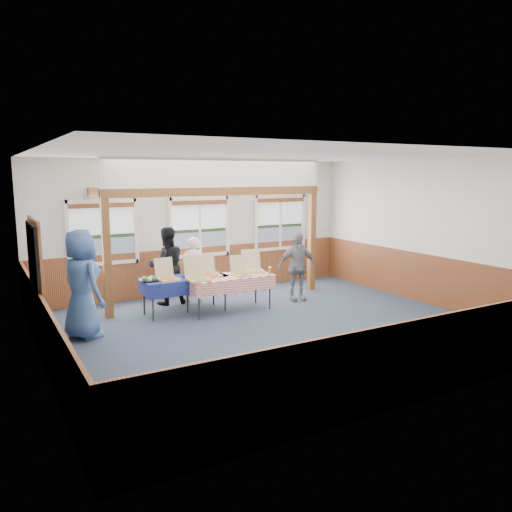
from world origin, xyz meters
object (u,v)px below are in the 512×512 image
at_px(woman_white, 193,270).
at_px(woman_black, 167,266).
at_px(table_right, 229,279).
at_px(person_grey, 297,266).
at_px(man_blue, 82,284).
at_px(table_left, 185,280).

height_order(woman_white, woman_black, woman_black).
xyz_separation_m(table_right, person_grey, (1.75, 0.05, 0.09)).
relative_size(table_right, man_blue, 1.00).
xyz_separation_m(woman_black, person_grey, (2.69, -1.15, -0.07)).
bearing_deg(woman_white, woman_black, -7.52).
bearing_deg(man_blue, woman_black, -75.80).
relative_size(woman_black, man_blue, 0.89).
height_order(table_right, person_grey, person_grey).
xyz_separation_m(woman_black, man_blue, (-2.08, -1.49, 0.11)).
xyz_separation_m(table_left, woman_white, (0.49, 0.71, 0.05)).
height_order(table_right, man_blue, man_blue).
bearing_deg(person_grey, table_right, -167.68).
bearing_deg(table_right, table_left, 170.36).
relative_size(table_right, woman_black, 1.13).
bearing_deg(woman_black, table_left, 99.61).
distance_m(table_left, woman_black, 0.89).
bearing_deg(table_right, man_blue, -163.30).
bearing_deg(table_left, table_right, -40.85).
relative_size(woman_white, man_blue, 0.77).
bearing_deg(table_left, woman_white, 35.59).
height_order(man_blue, person_grey, man_blue).
relative_size(table_left, person_grey, 1.21).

